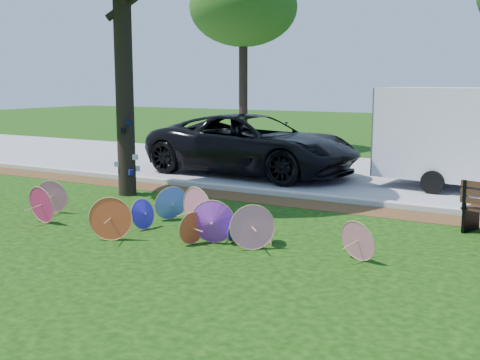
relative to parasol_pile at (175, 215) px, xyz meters
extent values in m
plane|color=black|center=(0.12, -0.69, -0.38)|extent=(90.00, 90.00, 0.00)
cube|color=#472D16|center=(0.12, 3.81, -0.37)|extent=(90.00, 1.00, 0.01)
cube|color=#B7B5AD|center=(0.12, 4.51, -0.32)|extent=(90.00, 0.30, 0.12)
cube|color=gray|center=(0.12, 8.66, -0.37)|extent=(90.00, 8.00, 0.01)
cylinder|color=black|center=(-3.43, 2.67, 2.52)|extent=(0.44, 0.44, 5.79)
cone|color=#DB708B|center=(0.36, 0.29, 0.08)|extent=(0.93, 0.50, 0.92)
cone|color=#2E26D2|center=(1.30, 0.18, -0.03)|extent=(0.35, 0.71, 0.70)
cone|color=#2E26D2|center=(-0.79, 0.07, -0.08)|extent=(0.29, 0.62, 0.60)
cone|color=#DB708B|center=(-3.40, 0.23, -0.01)|extent=(0.77, 0.40, 0.75)
cone|color=#CE4822|center=(-0.80, -0.84, 0.02)|extent=(0.77, 0.49, 0.80)
cone|color=#DB708B|center=(1.82, 0.35, -0.09)|extent=(0.41, 0.55, 0.58)
cone|color=#CE4822|center=(0.58, -0.34, -0.09)|extent=(0.28, 0.58, 0.58)
cone|color=#556FDC|center=(-0.78, 0.94, -0.02)|extent=(0.57, 0.74, 0.73)
cone|color=#DB708B|center=(3.47, 0.15, -0.04)|extent=(0.72, 0.45, 0.69)
cone|color=#CA255C|center=(-2.86, -0.53, 0.00)|extent=(0.79, 0.30, 0.77)
cone|color=#DB708B|center=(1.67, -0.10, 0.01)|extent=(0.71, 0.61, 0.79)
cone|color=purple|center=(0.93, -0.18, 0.02)|extent=(0.81, 0.47, 0.80)
imported|color=black|center=(-2.34, 7.14, 0.53)|extent=(6.76, 3.47, 1.83)
cube|color=silver|center=(3.31, 7.65, 1.09)|extent=(3.60, 2.54, 2.95)
cylinder|color=black|center=(-6.05, 13.09, 2.12)|extent=(0.36, 0.36, 5.00)
ellipsoid|color=#0E4011|center=(-6.05, 13.09, 5.42)|extent=(4.40, 4.40, 3.20)
camera|label=1|loc=(6.44, -8.74, 2.43)|focal=45.00mm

